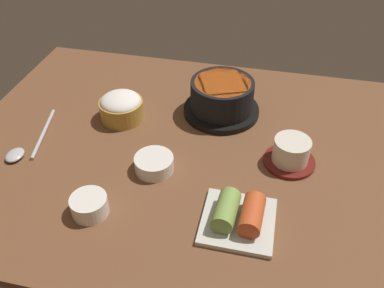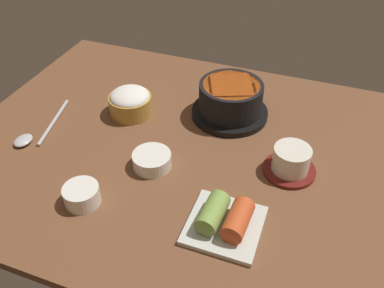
{
  "view_description": "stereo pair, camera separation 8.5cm",
  "coord_description": "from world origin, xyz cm",
  "px_view_note": "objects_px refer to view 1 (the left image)",
  "views": [
    {
      "loc": [
        16.42,
        -65.7,
        59.61
      ],
      "look_at": [
        2.0,
        -2.0,
        5.0
      ],
      "focal_mm": 38.06,
      "sensor_mm": 36.0,
      "label": 1
    },
    {
      "loc": [
        24.57,
        -63.29,
        59.61
      ],
      "look_at": [
        2.0,
        -2.0,
        5.0
      ],
      "focal_mm": 38.06,
      "sensor_mm": 36.0,
      "label": 2
    }
  ],
  "objects_px": {
    "banchan_cup_center": "(154,163)",
    "side_bowl_near": "(89,205)",
    "rice_bowl": "(121,107)",
    "spoon": "(25,147)",
    "tea_cup_with_saucer": "(291,151)",
    "stone_pot": "(222,98)",
    "kimchi_plate": "(239,216)"
  },
  "relations": [
    {
      "from": "banchan_cup_center",
      "to": "side_bowl_near",
      "type": "relative_size",
      "value": 1.18
    },
    {
      "from": "rice_bowl",
      "to": "spoon",
      "type": "distance_m",
      "value": 0.23
    },
    {
      "from": "tea_cup_with_saucer",
      "to": "spoon",
      "type": "distance_m",
      "value": 0.57
    },
    {
      "from": "stone_pot",
      "to": "banchan_cup_center",
      "type": "height_order",
      "value": "stone_pot"
    },
    {
      "from": "rice_bowl",
      "to": "kimchi_plate",
      "type": "bearing_deg",
      "value": -39.34
    },
    {
      "from": "stone_pot",
      "to": "rice_bowl",
      "type": "xyz_separation_m",
      "value": [
        -0.23,
        -0.07,
        -0.01
      ]
    },
    {
      "from": "banchan_cup_center",
      "to": "spoon",
      "type": "relative_size",
      "value": 0.41
    },
    {
      "from": "stone_pot",
      "to": "kimchi_plate",
      "type": "xyz_separation_m",
      "value": [
        0.09,
        -0.33,
        -0.02
      ]
    },
    {
      "from": "stone_pot",
      "to": "spoon",
      "type": "relative_size",
      "value": 0.94
    },
    {
      "from": "tea_cup_with_saucer",
      "to": "spoon",
      "type": "bearing_deg",
      "value": -171.17
    },
    {
      "from": "stone_pot",
      "to": "tea_cup_with_saucer",
      "type": "relative_size",
      "value": 1.7
    },
    {
      "from": "tea_cup_with_saucer",
      "to": "stone_pot",
      "type": "bearing_deg",
      "value": 139.86
    },
    {
      "from": "rice_bowl",
      "to": "stone_pot",
      "type": "bearing_deg",
      "value": 18.21
    },
    {
      "from": "stone_pot",
      "to": "kimchi_plate",
      "type": "bearing_deg",
      "value": -75.33
    },
    {
      "from": "rice_bowl",
      "to": "banchan_cup_center",
      "type": "bearing_deg",
      "value": -50.79
    },
    {
      "from": "kimchi_plate",
      "to": "spoon",
      "type": "distance_m",
      "value": 0.49
    },
    {
      "from": "stone_pot",
      "to": "kimchi_plate",
      "type": "relative_size",
      "value": 1.41
    },
    {
      "from": "stone_pot",
      "to": "tea_cup_with_saucer",
      "type": "xyz_separation_m",
      "value": [
        0.17,
        -0.14,
        -0.01
      ]
    },
    {
      "from": "rice_bowl",
      "to": "banchan_cup_center",
      "type": "relative_size",
      "value": 1.28
    },
    {
      "from": "kimchi_plate",
      "to": "banchan_cup_center",
      "type": "bearing_deg",
      "value": 151.43
    },
    {
      "from": "rice_bowl",
      "to": "side_bowl_near",
      "type": "height_order",
      "value": "rice_bowl"
    },
    {
      "from": "banchan_cup_center",
      "to": "spoon",
      "type": "bearing_deg",
      "value": -179.86
    },
    {
      "from": "rice_bowl",
      "to": "side_bowl_near",
      "type": "distance_m",
      "value": 0.29
    },
    {
      "from": "banchan_cup_center",
      "to": "spoon",
      "type": "xyz_separation_m",
      "value": [
        -0.29,
        -0.0,
        -0.01
      ]
    },
    {
      "from": "stone_pot",
      "to": "banchan_cup_center",
      "type": "relative_size",
      "value": 2.28
    },
    {
      "from": "rice_bowl",
      "to": "side_bowl_near",
      "type": "relative_size",
      "value": 1.51
    },
    {
      "from": "banchan_cup_center",
      "to": "spoon",
      "type": "distance_m",
      "value": 0.29
    },
    {
      "from": "tea_cup_with_saucer",
      "to": "banchan_cup_center",
      "type": "relative_size",
      "value": 1.34
    },
    {
      "from": "side_bowl_near",
      "to": "stone_pot",
      "type": "bearing_deg",
      "value": 63.58
    },
    {
      "from": "tea_cup_with_saucer",
      "to": "spoon",
      "type": "height_order",
      "value": "tea_cup_with_saucer"
    },
    {
      "from": "banchan_cup_center",
      "to": "kimchi_plate",
      "type": "bearing_deg",
      "value": -28.57
    },
    {
      "from": "kimchi_plate",
      "to": "side_bowl_near",
      "type": "relative_size",
      "value": 1.91
    }
  ]
}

